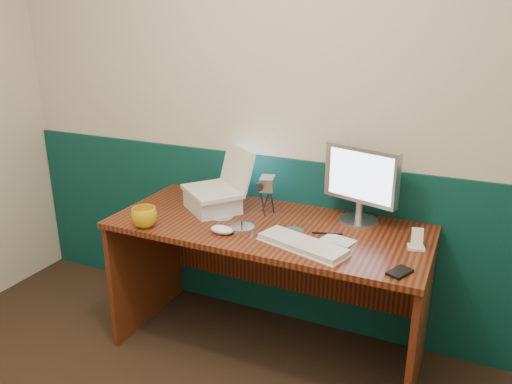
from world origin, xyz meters
The scene contains 19 objects.
back_wall centered at (0.00, 1.75, 1.25)m, with size 3.50×0.04×2.50m, color beige.
wainscot centered at (0.00, 1.74, 0.50)m, with size 3.48×0.02×1.00m, color #07302B.
desk centered at (0.12, 1.38, 0.38)m, with size 1.60×0.70×0.75m, color #3E120B.
laptop_riser centered at (-0.24, 1.44, 0.80)m, with size 0.28×0.23×0.10m, color silver.
laptop centered at (-0.24, 1.44, 0.98)m, with size 0.32×0.25×0.27m, color silver, non-canonical shape.
monitor centered at (0.52, 1.59, 0.95)m, with size 0.39×0.11×0.39m, color #B5B5BA, non-canonical shape.
keyboard centered at (0.36, 1.19, 0.76)m, with size 0.42×0.14×0.02m, color silver.
mouse_right centered at (0.50, 1.15, 0.77)m, with size 0.10×0.06×0.03m, color silver.
mouse_left centered at (-0.04, 1.18, 0.77)m, with size 0.12×0.07×0.04m, color white.
mug centered at (-0.43, 1.09, 0.80)m, with size 0.13×0.13×0.10m, color gold.
camcorder centered at (0.05, 1.52, 0.84)m, with size 0.08×0.12×0.18m, color #B2B3B7, non-canonical shape.
cd_spindle centered at (0.03, 1.25, 0.76)m, with size 0.12×0.12×0.03m, color #ADB6BE.
cd_loose_a centered at (-0.14, 1.36, 0.75)m, with size 0.12×0.12×0.00m, color #B0B9C1.
cd_loose_b centered at (0.26, 1.36, 0.75)m, with size 0.11×0.11×0.00m, color silver.
pen centered at (0.42, 1.38, 0.75)m, with size 0.01×0.01×0.15m, color black.
papers centered at (0.49, 1.33, 0.75)m, with size 0.15×0.10×0.00m, color silver.
dock centered at (0.84, 1.39, 0.76)m, with size 0.07×0.06×0.01m, color white.
music_player centered at (0.84, 1.39, 0.81)m, with size 0.05×0.01×0.09m, color white.
pda centered at (0.81, 1.13, 0.76)m, with size 0.06×0.11×0.01m, color black.
Camera 1 is at (1.03, -0.76, 1.73)m, focal length 35.00 mm.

